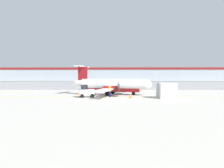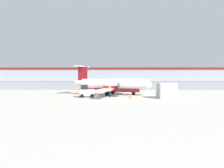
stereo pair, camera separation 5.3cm
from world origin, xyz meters
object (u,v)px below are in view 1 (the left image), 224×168
at_px(baggage_tug, 86,92).
at_px(parked_car_3, 159,85).
at_px(ground_crew_worker, 110,91).
at_px(cargo_container, 166,90).
at_px(parked_car_0, 66,85).
at_px(parked_car_2, 122,84).
at_px(traffic_cone_far_left, 130,96).
at_px(traffic_cone_near_left, 90,92).
at_px(traffic_cone_far_right, 110,93).
at_px(commuter_airplane, 113,85).
at_px(parked_car_1, 99,84).
at_px(traffic_cone_near_right, 78,93).

relative_size(baggage_tug, parked_car_3, 0.59).
distance_m(ground_crew_worker, cargo_container, 8.26).
xyz_separation_m(parked_car_0, parked_car_2, (16.15, 4.49, 0.00)).
bearing_deg(cargo_container, parked_car_0, 120.88).
distance_m(traffic_cone_far_left, parked_car_3, 27.70).
height_order(ground_crew_worker, traffic_cone_far_left, ground_crew_worker).
relative_size(traffic_cone_far_left, parked_car_3, 0.15).
bearing_deg(baggage_tug, traffic_cone_near_left, 75.25).
distance_m(traffic_cone_near_left, parked_car_3, 25.19).
height_order(traffic_cone_far_left, parked_car_2, parked_car_2).
height_order(traffic_cone_far_left, traffic_cone_far_right, same).
relative_size(baggage_tug, parked_car_2, 0.60).
distance_m(cargo_container, parked_car_2, 32.23).
bearing_deg(commuter_airplane, traffic_cone_near_left, 168.84).
relative_size(ground_crew_worker, parked_car_1, 0.39).
height_order(commuter_airplane, parked_car_0, commuter_airplane).
bearing_deg(traffic_cone_far_left, parked_car_2, 90.14).
bearing_deg(ground_crew_worker, parked_car_1, 35.77).
bearing_deg(parked_car_2, traffic_cone_near_right, 73.13).
xyz_separation_m(baggage_tug, traffic_cone_far_right, (3.40, 3.78, -0.54)).
bearing_deg(commuter_airplane, traffic_cone_far_right, -125.56).
relative_size(traffic_cone_far_left, parked_car_2, 0.15).
bearing_deg(traffic_cone_far_right, ground_crew_worker, -88.60).
height_order(commuter_airplane, parked_car_3, commuter_airplane).
bearing_deg(parked_car_3, commuter_airplane, 63.96).
bearing_deg(commuter_airplane, traffic_cone_near_right, -171.66).
bearing_deg(baggage_tug, parked_car_3, 40.54).
relative_size(traffic_cone_far_right, parked_car_3, 0.15).
bearing_deg(traffic_cone_far_right, traffic_cone_near_right, 172.07).
bearing_deg(ground_crew_worker, commuter_airplane, 20.63).
bearing_deg(traffic_cone_far_left, commuter_airplane, 116.05).
xyz_separation_m(cargo_container, parked_car_2, (-5.19, 31.81, -0.21)).
bearing_deg(parked_car_3, baggage_tug, 61.62).
xyz_separation_m(parked_car_0, parked_car_1, (9.39, 1.22, 0.00)).
relative_size(traffic_cone_near_right, parked_car_1, 0.15).
distance_m(baggage_tug, cargo_container, 11.66).
xyz_separation_m(commuter_airplane, parked_car_2, (2.46, 26.53, -0.71)).
xyz_separation_m(baggage_tug, traffic_cone_near_left, (-0.19, 5.97, -0.54)).
bearing_deg(ground_crew_worker, cargo_container, -72.17).
xyz_separation_m(traffic_cone_far_right, parked_car_3, (12.82, 21.29, 0.58)).
relative_size(ground_crew_worker, traffic_cone_near_right, 2.66).
distance_m(commuter_airplane, ground_crew_worker, 3.94).
relative_size(traffic_cone_near_left, traffic_cone_far_right, 1.00).
bearing_deg(traffic_cone_far_right, parked_car_0, 120.17).
bearing_deg(traffic_cone_far_left, parked_car_0, 120.80).
bearing_deg(parked_car_0, traffic_cone_near_left, 110.42).
height_order(traffic_cone_far_left, parked_car_1, parked_car_1).
xyz_separation_m(traffic_cone_near_right, traffic_cone_far_right, (5.56, -0.77, 0.00)).
height_order(traffic_cone_far_right, parked_car_1, parked_car_1).
height_order(commuter_airplane, ground_crew_worker, commuter_airplane).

